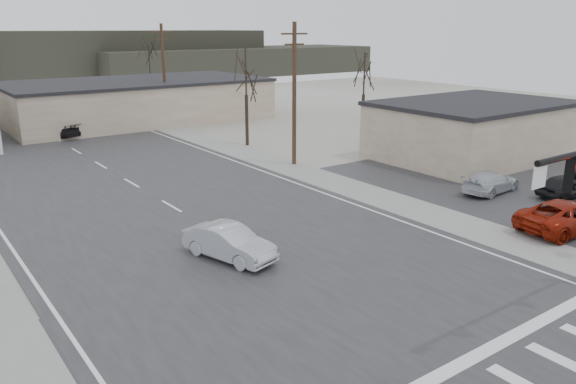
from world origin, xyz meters
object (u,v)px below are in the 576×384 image
Objects in this scene: sedan_crossing at (229,242)px; car_parked_red at (567,216)px; car_far_a at (57,130)px; car_parked_dark_a at (568,186)px; car_parked_silver at (491,182)px.

car_parked_red reaches higher than sedan_crossing.
car_far_a is at bearing 71.04° from sedan_crossing.
car_far_a is at bearing 25.94° from car_parked_red.
car_far_a is 1.22× the size of car_parked_dark_a.
car_parked_red is (15.08, -6.72, 0.02)m from sedan_crossing.
car_parked_dark_a is (20.68, -3.76, -0.06)m from sedan_crossing.
car_far_a is 1.11× the size of car_parked_silver.
car_parked_red is (13.62, -39.87, 0.04)m from car_far_a.
car_parked_dark_a is at bearing 94.32° from car_far_a.
car_parked_silver is (-2.80, 3.26, -0.04)m from car_parked_dark_a.
car_parked_dark_a is at bearing -143.93° from car_parked_silver.
car_far_a reaches higher than car_parked_dark_a.
sedan_crossing is 33.18m from car_far_a.
car_parked_silver is at bearing -17.16° from car_parked_red.
car_far_a is 0.89× the size of car_parked_red.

